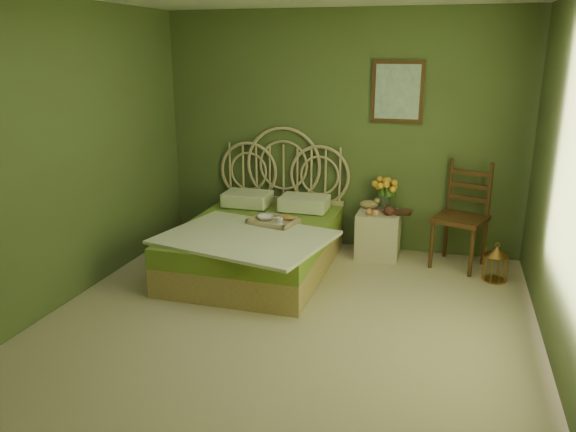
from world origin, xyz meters
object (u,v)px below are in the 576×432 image
(bed, at_px, (258,240))
(chair, at_px, (461,208))
(birdcage, at_px, (495,264))
(nightstand, at_px, (379,225))

(bed, relative_size, chair, 1.98)
(chair, bearing_deg, birdcage, -27.72)
(nightstand, bearing_deg, birdcage, -18.14)
(nightstand, distance_m, chair, 0.87)
(chair, distance_m, birdcage, 0.68)
(birdcage, bearing_deg, nightstand, 161.86)
(chair, bearing_deg, bed, -141.33)
(bed, distance_m, nightstand, 1.35)
(bed, relative_size, birdcage, 6.15)
(bed, xyz_separation_m, nightstand, (1.15, 0.70, 0.05))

